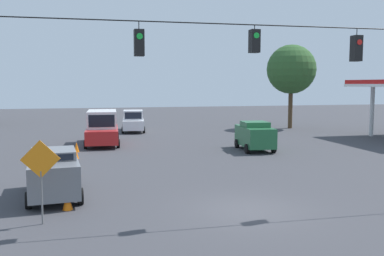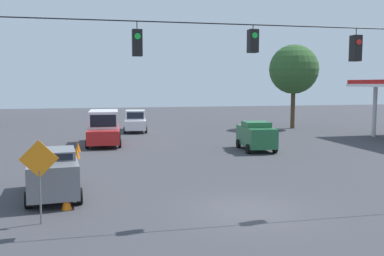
{
  "view_description": "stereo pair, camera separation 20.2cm",
  "coord_description": "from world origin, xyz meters",
  "px_view_note": "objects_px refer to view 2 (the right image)",
  "views": [
    {
      "loc": [
        5.54,
        14.62,
        4.68
      ],
      "look_at": [
        0.81,
        -5.6,
        2.52
      ],
      "focal_mm": 40.0,
      "sensor_mm": 36.0,
      "label": 1
    },
    {
      "loc": [
        5.34,
        14.67,
        4.68
      ],
      "look_at": [
        0.81,
        -5.6,
        2.52
      ],
      "focal_mm": 40.0,
      "sensor_mm": 36.0,
      "label": 2
    }
  ],
  "objects_px": {
    "traffic_cone_second": "(66,183)",
    "tree_horizon_left": "(294,69)",
    "sedan_grey_parked_shoulder": "(53,172)",
    "traffic_cone_fifth": "(77,153)",
    "traffic_cone_third": "(74,170)",
    "sedan_green_oncoming_far": "(256,135)",
    "pickup_truck_white_withflow_deep": "(135,121)",
    "traffic_cone_nearest": "(66,200)",
    "work_zone_sign": "(39,165)",
    "box_truck_red_withflow_far": "(104,128)",
    "traffic_cone_fourth": "(73,161)",
    "traffic_cone_farthest": "(78,147)",
    "overhead_signal_span": "(253,88)"
  },
  "relations": [
    {
      "from": "traffic_cone_fifth",
      "to": "box_truck_red_withflow_far",
      "type": "bearing_deg",
      "value": -106.06
    },
    {
      "from": "traffic_cone_fifth",
      "to": "tree_horizon_left",
      "type": "xyz_separation_m",
      "value": [
        -21.34,
        -13.97,
        5.79
      ]
    },
    {
      "from": "traffic_cone_nearest",
      "to": "pickup_truck_white_withflow_deep",
      "type": "bearing_deg",
      "value": -100.67
    },
    {
      "from": "sedan_grey_parked_shoulder",
      "to": "traffic_cone_fifth",
      "type": "bearing_deg",
      "value": -93.37
    },
    {
      "from": "traffic_cone_farthest",
      "to": "work_zone_sign",
      "type": "distance_m",
      "value": 15.44
    },
    {
      "from": "pickup_truck_white_withflow_deep",
      "to": "work_zone_sign",
      "type": "height_order",
      "value": "work_zone_sign"
    },
    {
      "from": "sedan_green_oncoming_far",
      "to": "box_truck_red_withflow_far",
      "type": "distance_m",
      "value": 11.75
    },
    {
      "from": "traffic_cone_fourth",
      "to": "traffic_cone_fifth",
      "type": "bearing_deg",
      "value": -92.08
    },
    {
      "from": "traffic_cone_farthest",
      "to": "overhead_signal_span",
      "type": "bearing_deg",
      "value": 112.94
    },
    {
      "from": "traffic_cone_fourth",
      "to": "traffic_cone_fifth",
      "type": "xyz_separation_m",
      "value": [
        -0.1,
        -2.84,
        0.0
      ]
    },
    {
      "from": "traffic_cone_fifth",
      "to": "tree_horizon_left",
      "type": "distance_m",
      "value": 26.15
    },
    {
      "from": "box_truck_red_withflow_far",
      "to": "work_zone_sign",
      "type": "height_order",
      "value": "work_zone_sign"
    },
    {
      "from": "box_truck_red_withflow_far",
      "to": "work_zone_sign",
      "type": "distance_m",
      "value": 19.05
    },
    {
      "from": "overhead_signal_span",
      "to": "traffic_cone_nearest",
      "type": "xyz_separation_m",
      "value": [
        6.56,
        -2.01,
        -4.16
      ]
    },
    {
      "from": "sedan_green_oncoming_far",
      "to": "traffic_cone_fifth",
      "type": "xyz_separation_m",
      "value": [
        12.18,
        0.74,
        -0.7
      ]
    },
    {
      "from": "pickup_truck_white_withflow_deep",
      "to": "traffic_cone_third",
      "type": "height_order",
      "value": "pickup_truck_white_withflow_deep"
    },
    {
      "from": "traffic_cone_nearest",
      "to": "traffic_cone_fourth",
      "type": "height_order",
      "value": "same"
    },
    {
      "from": "traffic_cone_third",
      "to": "traffic_cone_fourth",
      "type": "bearing_deg",
      "value": -85.42
    },
    {
      "from": "traffic_cone_farthest",
      "to": "tree_horizon_left",
      "type": "distance_m",
      "value": 24.86
    },
    {
      "from": "sedan_grey_parked_shoulder",
      "to": "traffic_cone_farthest",
      "type": "height_order",
      "value": "sedan_grey_parked_shoulder"
    },
    {
      "from": "traffic_cone_third",
      "to": "work_zone_sign",
      "type": "bearing_deg",
      "value": 84.32
    },
    {
      "from": "traffic_cone_fourth",
      "to": "traffic_cone_third",
      "type": "bearing_deg",
      "value": 94.58
    },
    {
      "from": "overhead_signal_span",
      "to": "sedan_green_oncoming_far",
      "type": "xyz_separation_m",
      "value": [
        -5.52,
        -13.89,
        -3.46
      ]
    },
    {
      "from": "overhead_signal_span",
      "to": "traffic_cone_nearest",
      "type": "relative_size",
      "value": 33.54
    },
    {
      "from": "traffic_cone_second",
      "to": "work_zone_sign",
      "type": "relative_size",
      "value": 0.25
    },
    {
      "from": "traffic_cone_second",
      "to": "traffic_cone_farthest",
      "type": "relative_size",
      "value": 1.0
    },
    {
      "from": "sedan_grey_parked_shoulder",
      "to": "traffic_cone_third",
      "type": "bearing_deg",
      "value": -99.57
    },
    {
      "from": "overhead_signal_span",
      "to": "traffic_cone_nearest",
      "type": "distance_m",
      "value": 8.03
    },
    {
      "from": "traffic_cone_second",
      "to": "traffic_cone_third",
      "type": "bearing_deg",
      "value": -93.8
    },
    {
      "from": "tree_horizon_left",
      "to": "traffic_cone_fifth",
      "type": "bearing_deg",
      "value": 33.21
    },
    {
      "from": "tree_horizon_left",
      "to": "box_truck_red_withflow_far",
      "type": "bearing_deg",
      "value": 21.63
    },
    {
      "from": "traffic_cone_second",
      "to": "sedan_green_oncoming_far",
      "type": "bearing_deg",
      "value": -143.62
    },
    {
      "from": "sedan_green_oncoming_far",
      "to": "tree_horizon_left",
      "type": "relative_size",
      "value": 0.47
    },
    {
      "from": "box_truck_red_withflow_far",
      "to": "traffic_cone_second",
      "type": "bearing_deg",
      "value": 82.6
    },
    {
      "from": "pickup_truck_white_withflow_deep",
      "to": "work_zone_sign",
      "type": "xyz_separation_m",
      "value": [
        5.59,
        27.34,
        1.01
      ]
    },
    {
      "from": "sedan_green_oncoming_far",
      "to": "work_zone_sign",
      "type": "xyz_separation_m",
      "value": [
        12.81,
        13.41,
        0.93
      ]
    },
    {
      "from": "overhead_signal_span",
      "to": "work_zone_sign",
      "type": "bearing_deg",
      "value": -3.84
    },
    {
      "from": "traffic_cone_nearest",
      "to": "traffic_cone_farthest",
      "type": "distance_m",
      "value": 13.83
    },
    {
      "from": "traffic_cone_fifth",
      "to": "traffic_cone_fourth",
      "type": "bearing_deg",
      "value": 87.92
    },
    {
      "from": "traffic_cone_second",
      "to": "tree_horizon_left",
      "type": "bearing_deg",
      "value": -133.91
    },
    {
      "from": "pickup_truck_white_withflow_deep",
      "to": "traffic_cone_third",
      "type": "bearing_deg",
      "value": 76.35
    },
    {
      "from": "pickup_truck_white_withflow_deep",
      "to": "traffic_cone_fourth",
      "type": "xyz_separation_m",
      "value": [
        5.06,
        17.51,
        -0.62
      ]
    },
    {
      "from": "sedan_grey_parked_shoulder",
      "to": "box_truck_red_withflow_far",
      "type": "distance_m",
      "value": 15.52
    },
    {
      "from": "traffic_cone_nearest",
      "to": "traffic_cone_third",
      "type": "distance_m",
      "value": 5.79
    },
    {
      "from": "sedan_grey_parked_shoulder",
      "to": "traffic_cone_fifth",
      "type": "distance_m",
      "value": 9.16
    },
    {
      "from": "tree_horizon_left",
      "to": "traffic_cone_third",
      "type": "bearing_deg",
      "value": 42.29
    },
    {
      "from": "traffic_cone_farthest",
      "to": "sedan_grey_parked_shoulder",
      "type": "bearing_deg",
      "value": 87.6
    },
    {
      "from": "box_truck_red_withflow_far",
      "to": "traffic_cone_farthest",
      "type": "relative_size",
      "value": 8.86
    },
    {
      "from": "traffic_cone_nearest",
      "to": "sedan_grey_parked_shoulder",
      "type": "bearing_deg",
      "value": -72.64
    },
    {
      "from": "traffic_cone_third",
      "to": "tree_horizon_left",
      "type": "relative_size",
      "value": 0.08
    }
  ]
}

